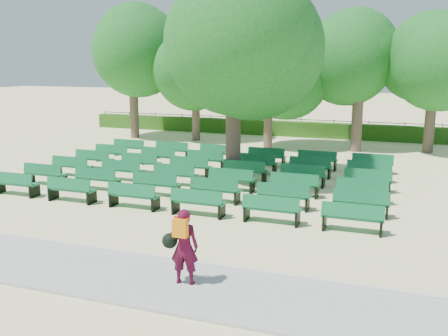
% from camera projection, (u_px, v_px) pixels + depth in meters
% --- Properties ---
extents(ground, '(120.00, 120.00, 0.00)m').
position_uv_depth(ground, '(195.00, 190.00, 17.85)').
color(ground, beige).
extents(paving, '(30.00, 2.20, 0.06)m').
position_uv_depth(paving, '(64.00, 268.00, 11.03)').
color(paving, '#ACADA8').
rests_on(paving, ground).
extents(curb, '(30.00, 0.12, 0.10)m').
position_uv_depth(curb, '(94.00, 249.00, 12.09)').
color(curb, silver).
rests_on(curb, ground).
extents(hedge, '(26.00, 0.70, 0.90)m').
position_uv_depth(hedge, '(284.00, 128.00, 30.64)').
color(hedge, '#285415').
rests_on(hedge, ground).
extents(fence, '(26.00, 0.10, 1.02)m').
position_uv_depth(fence, '(285.00, 135.00, 31.10)').
color(fence, black).
rests_on(fence, ground).
extents(tree_line, '(21.80, 6.80, 7.04)m').
position_uv_depth(tree_line, '(267.00, 146.00, 27.05)').
color(tree_line, '#1B6520').
rests_on(tree_line, ground).
extents(bench_array, '(1.67, 0.64, 1.03)m').
position_uv_depth(bench_array, '(211.00, 181.00, 18.80)').
color(bench_array, '#116539').
rests_on(bench_array, ground).
extents(tree_among, '(5.34, 5.34, 7.22)m').
position_uv_depth(tree_among, '(234.00, 53.00, 18.54)').
color(tree_among, brown).
rests_on(tree_among, ground).
extents(person, '(0.77, 0.49, 1.58)m').
position_uv_depth(person, '(183.00, 245.00, 10.02)').
color(person, '#470A21').
rests_on(person, ground).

